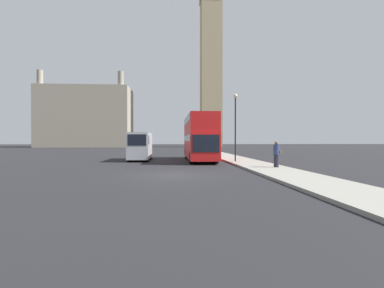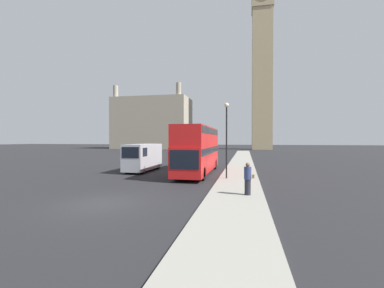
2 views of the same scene
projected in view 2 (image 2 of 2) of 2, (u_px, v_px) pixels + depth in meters
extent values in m
plane|color=black|center=(102.00, 203.00, 12.90)|extent=(300.00, 300.00, 0.00)
cube|color=gray|center=(233.00, 209.00, 11.56)|extent=(3.12, 120.00, 0.15)
cube|color=tan|center=(262.00, 80.00, 83.35)|extent=(6.25, 6.25, 45.05)
cube|color=#9E937F|center=(153.00, 124.00, 92.71)|extent=(26.59, 13.93, 18.01)
cylinder|color=#9E937F|center=(116.00, 91.00, 89.03)|extent=(1.67, 1.67, 3.96)
cylinder|color=#9E937F|center=(179.00, 89.00, 84.42)|extent=(1.67, 1.67, 3.96)
cube|color=red|center=(198.00, 158.00, 24.20)|extent=(2.46, 11.44, 2.35)
cube|color=red|center=(198.00, 136.00, 24.16)|extent=(2.46, 11.22, 1.72)
cube|color=black|center=(198.00, 150.00, 24.18)|extent=(2.50, 10.99, 0.55)
cube|color=black|center=(198.00, 131.00, 24.15)|extent=(2.50, 10.76, 0.55)
cube|color=black|center=(184.00, 160.00, 18.58)|extent=(2.17, 0.03, 1.41)
cylinder|color=black|center=(179.00, 173.00, 20.47)|extent=(0.69, 1.07, 1.07)
cylinder|color=black|center=(200.00, 174.00, 20.11)|extent=(0.69, 1.07, 1.07)
cylinder|color=black|center=(197.00, 164.00, 28.32)|extent=(0.69, 1.07, 1.07)
cylinder|color=black|center=(213.00, 164.00, 27.95)|extent=(0.69, 1.07, 1.07)
cube|color=#B2B7BC|center=(143.00, 157.00, 26.14)|extent=(1.96, 6.05, 2.54)
cube|color=black|center=(130.00, 153.00, 23.16)|extent=(1.66, 0.02, 1.02)
cube|color=black|center=(135.00, 152.00, 24.21)|extent=(1.99, 1.09, 0.81)
cylinder|color=black|center=(128.00, 169.00, 24.30)|extent=(0.49, 0.78, 0.78)
cylinder|color=black|center=(142.00, 170.00, 24.00)|extent=(0.49, 0.78, 0.78)
cylinder|color=black|center=(144.00, 165.00, 28.32)|extent=(0.49, 0.78, 0.78)
cylinder|color=black|center=(157.00, 165.00, 28.02)|extent=(0.49, 0.78, 0.78)
cylinder|color=#23232D|center=(248.00, 187.00, 14.21)|extent=(0.34, 0.34, 0.87)
cylinder|color=navy|center=(248.00, 173.00, 14.20)|extent=(0.40, 0.40, 0.69)
sphere|color=brown|center=(248.00, 165.00, 14.19)|extent=(0.24, 0.24, 0.24)
cube|color=olive|center=(253.00, 176.00, 14.14)|extent=(0.12, 0.24, 0.20)
cylinder|color=black|center=(227.00, 143.00, 20.25)|extent=(0.12, 0.12, 5.61)
sphere|color=beige|center=(227.00, 105.00, 20.20)|extent=(0.36, 0.36, 0.36)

